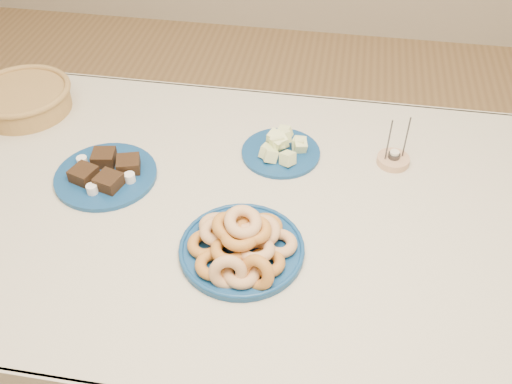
% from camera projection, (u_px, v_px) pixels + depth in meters
% --- Properties ---
extents(ground, '(5.00, 5.00, 0.00)m').
position_uv_depth(ground, '(258.00, 361.00, 2.00)').
color(ground, '#977147').
rests_on(ground, ground).
extents(dining_table, '(1.71, 1.11, 0.75)m').
position_uv_depth(dining_table, '(259.00, 235.00, 1.56)').
color(dining_table, brown).
rests_on(dining_table, ground).
extents(donut_platter, '(0.31, 0.31, 0.14)m').
position_uv_depth(donut_platter, '(242.00, 244.00, 1.35)').
color(donut_platter, navy).
rests_on(donut_platter, dining_table).
extents(melon_plate, '(0.24, 0.24, 0.08)m').
position_uv_depth(melon_plate, '(281.00, 149.00, 1.64)').
color(melon_plate, navy).
rests_on(melon_plate, dining_table).
extents(brownie_plate, '(0.30, 0.30, 0.05)m').
position_uv_depth(brownie_plate, '(106.00, 174.00, 1.57)').
color(brownie_plate, navy).
rests_on(brownie_plate, dining_table).
extents(wicker_basket, '(0.40, 0.40, 0.08)m').
position_uv_depth(wicker_basket, '(23.00, 98.00, 1.79)').
color(wicker_basket, olive).
rests_on(wicker_basket, dining_table).
extents(candle_holder, '(0.12, 0.12, 0.15)m').
position_uv_depth(candle_holder, '(393.00, 159.00, 1.61)').
color(candle_holder, tan).
rests_on(candle_holder, dining_table).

